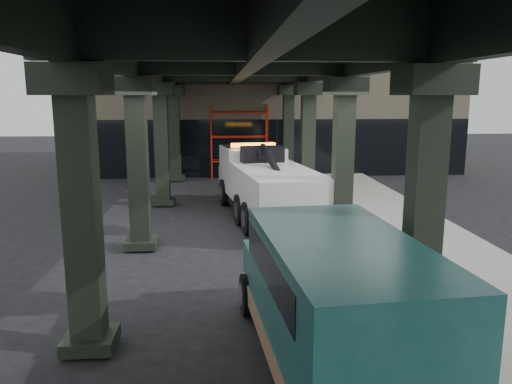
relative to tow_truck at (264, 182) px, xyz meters
name	(u,v)px	position (x,y,z in m)	size (l,w,h in m)	color
ground	(261,269)	(-0.59, -5.72, -1.34)	(90.00, 90.00, 0.00)	black
sidewalk	(401,241)	(3.91, -3.72, -1.27)	(5.00, 40.00, 0.15)	gray
lane_stripe	(311,245)	(1.11, -3.72, -1.34)	(0.12, 38.00, 0.01)	silver
viaduct	(241,60)	(-0.99, -3.72, 4.12)	(7.40, 32.00, 6.40)	black
building	(267,103)	(1.41, 14.28, 2.66)	(22.00, 10.00, 8.00)	#C6B793
scaffolding	(239,140)	(-0.59, 8.93, 0.77)	(3.08, 0.88, 4.00)	red
tow_truck	(264,182)	(0.00, 0.00, 0.00)	(3.54, 8.62, 2.75)	black
towed_van	(333,300)	(0.15, -10.79, -0.06)	(2.78, 6.05, 2.39)	#134542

